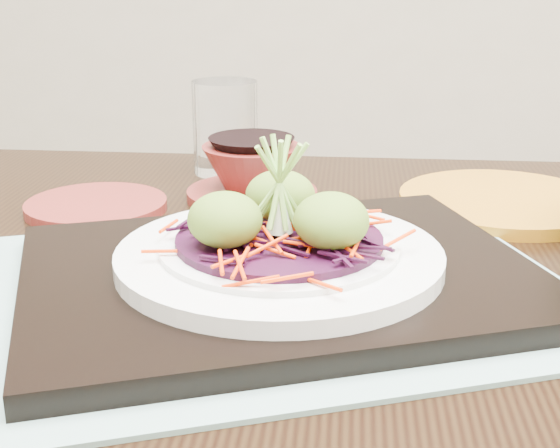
{
  "coord_description": "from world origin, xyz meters",
  "views": [
    {
      "loc": [
        -0.05,
        -0.58,
        1.05
      ],
      "look_at": [
        -0.07,
        0.01,
        0.84
      ],
      "focal_mm": 50.0,
      "sensor_mm": 36.0,
      "label": 1
    }
  ],
  "objects_px": {
    "yellow_plate": "(503,202)",
    "water_glass": "(225,127)",
    "terracotta_side_plate": "(96,206)",
    "dining_table": "(268,387)",
    "terracotta_bowl_set": "(252,175)",
    "white_plate": "(279,255)",
    "serving_tray": "(279,276)"
  },
  "relations": [
    {
      "from": "dining_table",
      "to": "serving_tray",
      "type": "height_order",
      "value": "serving_tray"
    },
    {
      "from": "terracotta_bowl_set",
      "to": "terracotta_side_plate",
      "type": "bearing_deg",
      "value": -164.05
    },
    {
      "from": "water_glass",
      "to": "white_plate",
      "type": "bearing_deg",
      "value": -78.04
    },
    {
      "from": "yellow_plate",
      "to": "water_glass",
      "type": "bearing_deg",
      "value": 156.06
    },
    {
      "from": "white_plate",
      "to": "terracotta_side_plate",
      "type": "bearing_deg",
      "value": 134.48
    },
    {
      "from": "serving_tray",
      "to": "terracotta_side_plate",
      "type": "bearing_deg",
      "value": 118.02
    },
    {
      "from": "dining_table",
      "to": "white_plate",
      "type": "distance_m",
      "value": 0.14
    },
    {
      "from": "terracotta_side_plate",
      "to": "white_plate",
      "type": "bearing_deg",
      "value": -45.52
    },
    {
      "from": "dining_table",
      "to": "serving_tray",
      "type": "relative_size",
      "value": 3.31
    },
    {
      "from": "terracotta_bowl_set",
      "to": "yellow_plate",
      "type": "distance_m",
      "value": 0.27
    },
    {
      "from": "terracotta_side_plate",
      "to": "serving_tray",
      "type": "bearing_deg",
      "value": -45.52
    },
    {
      "from": "water_glass",
      "to": "terracotta_bowl_set",
      "type": "relative_size",
      "value": 0.58
    },
    {
      "from": "terracotta_side_plate",
      "to": "yellow_plate",
      "type": "xyz_separation_m",
      "value": [
        0.43,
        0.02,
        0.0
      ]
    },
    {
      "from": "dining_table",
      "to": "serving_tray",
      "type": "bearing_deg",
      "value": -64.07
    },
    {
      "from": "white_plate",
      "to": "yellow_plate",
      "type": "distance_m",
      "value": 0.32
    },
    {
      "from": "serving_tray",
      "to": "terracotta_bowl_set",
      "type": "distance_m",
      "value": 0.25
    },
    {
      "from": "water_glass",
      "to": "terracotta_side_plate",
      "type": "bearing_deg",
      "value": -127.34
    },
    {
      "from": "serving_tray",
      "to": "white_plate",
      "type": "distance_m",
      "value": 0.02
    },
    {
      "from": "white_plate",
      "to": "terracotta_side_plate",
      "type": "xyz_separation_m",
      "value": [
        -0.2,
        0.2,
        -0.03
      ]
    },
    {
      "from": "dining_table",
      "to": "white_plate",
      "type": "bearing_deg",
      "value": -64.07
    },
    {
      "from": "terracotta_side_plate",
      "to": "yellow_plate",
      "type": "distance_m",
      "value": 0.43
    },
    {
      "from": "dining_table",
      "to": "yellow_plate",
      "type": "bearing_deg",
      "value": 43.03
    },
    {
      "from": "terracotta_side_plate",
      "to": "water_glass",
      "type": "distance_m",
      "value": 0.21
    },
    {
      "from": "terracotta_bowl_set",
      "to": "yellow_plate",
      "type": "xyz_separation_m",
      "value": [
        0.27,
        -0.02,
        -0.02
      ]
    },
    {
      "from": "dining_table",
      "to": "white_plate",
      "type": "height_order",
      "value": "white_plate"
    },
    {
      "from": "terracotta_bowl_set",
      "to": "yellow_plate",
      "type": "height_order",
      "value": "terracotta_bowl_set"
    },
    {
      "from": "white_plate",
      "to": "terracotta_bowl_set",
      "type": "xyz_separation_m",
      "value": [
        -0.04,
        0.25,
        -0.0
      ]
    },
    {
      "from": "dining_table",
      "to": "terracotta_bowl_set",
      "type": "bearing_deg",
      "value": 100.46
    },
    {
      "from": "dining_table",
      "to": "terracotta_bowl_set",
      "type": "height_order",
      "value": "terracotta_bowl_set"
    },
    {
      "from": "yellow_plate",
      "to": "terracotta_side_plate",
      "type": "bearing_deg",
      "value": -176.92
    },
    {
      "from": "dining_table",
      "to": "water_glass",
      "type": "xyz_separation_m",
      "value": [
        -0.07,
        0.34,
        0.16
      ]
    },
    {
      "from": "serving_tray",
      "to": "water_glass",
      "type": "distance_m",
      "value": 0.37
    }
  ]
}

